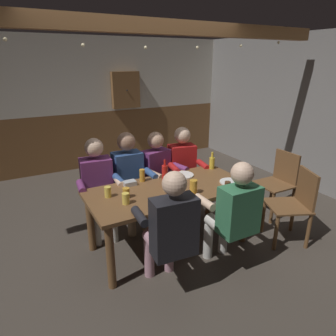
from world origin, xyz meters
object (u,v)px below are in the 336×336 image
object	(u,v)px
pint_glass_0	(193,187)
pint_glass_4	(227,186)
person_4	(170,228)
wall_dart_cabinet	(126,90)
person_2	(160,173)
person_5	(234,211)
bottle_1	(212,162)
pint_glass_3	(126,199)
plate_0	(183,175)
person_0	(98,183)
condiment_caddy	(130,183)
pint_glass_1	(142,175)
person_1	(130,176)
pint_glass_5	(126,193)
chair_empty_near_left	(294,204)
chair_empty_near_right	(278,181)
bottle_0	(165,173)
person_3	(184,167)
dining_table	(169,197)
pint_glass_2	(108,192)
plate_1	(231,182)

from	to	relation	value
pint_glass_0	pint_glass_4	bearing A→B (deg)	-18.90
person_4	wall_dart_cabinet	bearing A→B (deg)	79.08
person_2	person_5	xyz separation A→B (m)	(0.14, -1.30, 0.01)
bottle_1	pint_glass_3	xyz separation A→B (m)	(-1.34, -0.41, -0.03)
person_2	wall_dart_cabinet	distance (m)	2.64
plate_0	pint_glass_0	world-z (taller)	pint_glass_0
person_0	person_4	bearing A→B (deg)	107.77
condiment_caddy	person_2	bearing A→B (deg)	32.28
pint_glass_1	pint_glass_4	distance (m)	0.97
person_1	pint_glass_5	world-z (taller)	person_1
person_5	chair_empty_near_left	distance (m)	0.99
person_2	pint_glass_1	bearing A→B (deg)	28.27
chair_empty_near_right	bottle_0	size ratio (longest dim) A/B	3.27
person_4	person_3	bearing A→B (deg)	59.37
dining_table	person_0	bearing A→B (deg)	132.92
person_1	condiment_caddy	world-z (taller)	person_1
person_0	pint_glass_2	bearing A→B (deg)	91.48
person_2	bottle_0	distance (m)	0.53
plate_1	wall_dart_cabinet	bearing A→B (deg)	89.31
person_0	plate_1	size ratio (longest dim) A/B	4.83
person_2	chair_empty_near_right	world-z (taller)	person_2
person_2	chair_empty_near_left	xyz separation A→B (m)	(1.12, -1.24, -0.18)
person_5	bottle_1	world-z (taller)	person_5
person_1	person_2	distance (m)	0.42
pint_glass_3	wall_dart_cabinet	xyz separation A→B (m)	(1.29, 3.22, 0.71)
condiment_caddy	bottle_1	xyz separation A→B (m)	(1.14, -0.00, 0.06)
person_3	plate_0	size ratio (longest dim) A/B	4.52
person_5	person_1	bearing A→B (deg)	113.88
person_2	chair_empty_near_right	distance (m)	1.64
person_0	person_4	world-z (taller)	person_4
wall_dart_cabinet	person_5	bearing A→B (deg)	-95.71
person_4	chair_empty_near_right	bearing A→B (deg)	22.01
person_1	pint_glass_4	bearing A→B (deg)	126.02
person_5	bottle_1	xyz separation A→B (m)	(0.43, 0.94, 0.15)
person_0	chair_empty_near_left	size ratio (longest dim) A/B	1.36
condiment_caddy	chair_empty_near_left	bearing A→B (deg)	-27.82
dining_table	person_3	size ratio (longest dim) A/B	1.48
pint_glass_3	pint_glass_4	xyz separation A→B (m)	(1.06, -0.24, -0.00)
person_2	chair_empty_near_left	world-z (taller)	person_2
plate_1	wall_dart_cabinet	world-z (taller)	wall_dart_cabinet
condiment_caddy	pint_glass_0	xyz separation A→B (m)	(0.50, -0.53, 0.05)
person_3	person_4	distance (m)	1.60
person_2	pint_glass_5	world-z (taller)	person_2
pint_glass_2	pint_glass_3	world-z (taller)	same
chair_empty_near_left	plate_0	xyz separation A→B (m)	(-1.00, 0.85, 0.26)
person_0	pint_glass_4	xyz separation A→B (m)	(1.12, -1.02, 0.11)
person_0	pint_glass_4	size ratio (longest dim) A/B	11.20
chair_empty_near_left	pint_glass_2	bearing A→B (deg)	94.57
person_2	pint_glass_5	xyz separation A→B (m)	(-0.71, -0.64, 0.12)
person_2	bottle_1	bearing A→B (deg)	137.15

